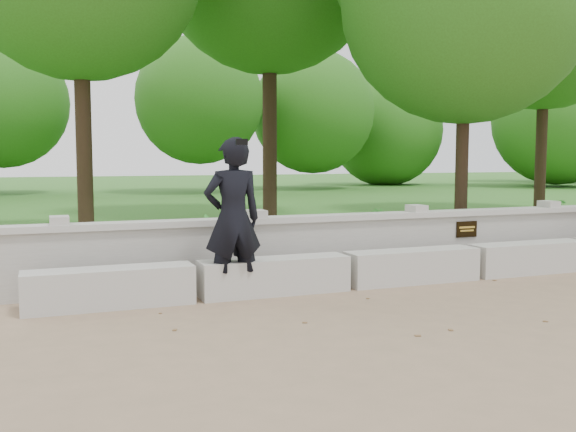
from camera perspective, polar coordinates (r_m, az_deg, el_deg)
name	(u,v)px	position (r m, az deg, el deg)	size (l,w,h in m)	color
ground	(576,306)	(8.14, 24.26, -7.33)	(80.00, 80.00, 0.00)	#8D7256
lawn	(233,207)	(20.42, -4.93, 0.80)	(40.00, 22.00, 0.25)	#22681F
concrete_bench	(473,262)	(9.49, 16.11, -3.93)	(11.90, 0.45, 0.45)	#BAB7AF
parapet_wall	(444,239)	(10.02, 13.72, -2.02)	(12.50, 0.35, 0.90)	#AEACA5
man_main	(233,219)	(7.68, -4.93, -0.26)	(0.72, 0.65, 1.94)	black
shrub_a	(209,237)	(9.25, -7.05, -1.84)	(0.34, 0.23, 0.64)	#368C2F
shrub_b	(377,227)	(10.67, 7.90, -1.00)	(0.33, 0.27, 0.61)	#368C2F
shrub_c	(573,219)	(12.62, 24.00, -0.29)	(0.61, 0.53, 0.67)	#368C2F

